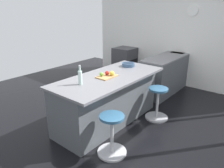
# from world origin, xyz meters

# --- Properties ---
(ground_plane) EXTENTS (7.69, 7.69, 0.00)m
(ground_plane) POSITION_xyz_m (0.00, 0.00, 0.00)
(ground_plane) COLOR black
(interior_partition_left) EXTENTS (0.15, 5.09, 2.74)m
(interior_partition_left) POSITION_xyz_m (-2.96, 0.00, 1.37)
(interior_partition_left) COLOR silver
(interior_partition_left) RESTS_ON ground_plane
(sink_cabinet) EXTENTS (2.47, 0.60, 1.19)m
(sink_cabinet) POSITION_xyz_m (-2.61, 0.21, 0.46)
(sink_cabinet) COLOR #4C5156
(sink_cabinet) RESTS_ON ground_plane
(oven_range) EXTENTS (0.60, 0.61, 0.88)m
(oven_range) POSITION_xyz_m (-2.61, -1.37, 0.44)
(oven_range) COLOR #38383D
(oven_range) RESTS_ON ground_plane
(kitchen_island) EXTENTS (2.19, 0.97, 0.92)m
(kitchen_island) POSITION_xyz_m (-0.08, 0.09, 0.46)
(kitchen_island) COLOR #4C5156
(kitchen_island) RESTS_ON ground_plane
(stool_by_window) EXTENTS (0.44, 0.44, 0.63)m
(stool_by_window) POSITION_xyz_m (-0.77, 0.75, 0.30)
(stool_by_window) COLOR #B7B7BC
(stool_by_window) RESTS_ON ground_plane
(stool_middle) EXTENTS (0.44, 0.44, 0.63)m
(stool_middle) POSITION_xyz_m (0.61, 0.75, 0.30)
(stool_middle) COLOR #B7B7BC
(stool_middle) RESTS_ON ground_plane
(cutting_board) EXTENTS (0.36, 0.24, 0.02)m
(cutting_board) POSITION_xyz_m (-0.01, 0.13, 0.93)
(cutting_board) COLOR tan
(cutting_board) RESTS_ON kitchen_island
(apple_red) EXTENTS (0.07, 0.07, 0.07)m
(apple_red) POSITION_xyz_m (-0.05, 0.10, 0.97)
(apple_red) COLOR red
(apple_red) RESTS_ON cutting_board
(apple_green) EXTENTS (0.07, 0.07, 0.07)m
(apple_green) POSITION_xyz_m (0.07, 0.07, 0.97)
(apple_green) COLOR #609E2D
(apple_green) RESTS_ON cutting_board
(apple_yellow) EXTENTS (0.09, 0.09, 0.09)m
(apple_yellow) POSITION_xyz_m (-0.07, 0.19, 0.98)
(apple_yellow) COLOR gold
(apple_yellow) RESTS_ON cutting_board
(water_bottle) EXTENTS (0.06, 0.06, 0.31)m
(water_bottle) POSITION_xyz_m (0.54, 0.05, 1.04)
(water_bottle) COLOR silver
(water_bottle) RESTS_ON kitchen_island
(fruit_bowl) EXTENTS (0.26, 0.26, 0.07)m
(fruit_bowl) POSITION_xyz_m (-0.82, 0.01, 0.96)
(fruit_bowl) COLOR #334C6B
(fruit_bowl) RESTS_ON kitchen_island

